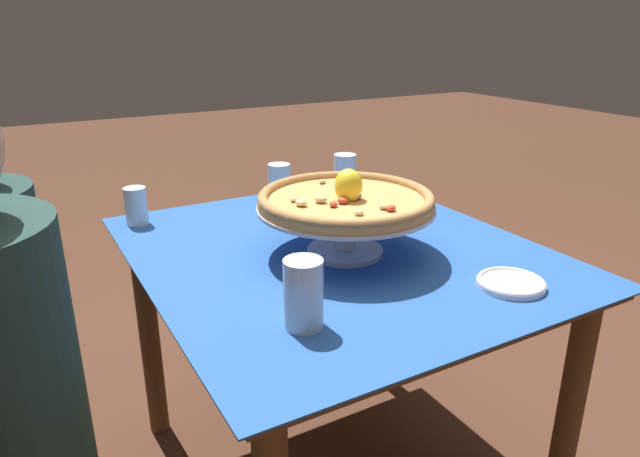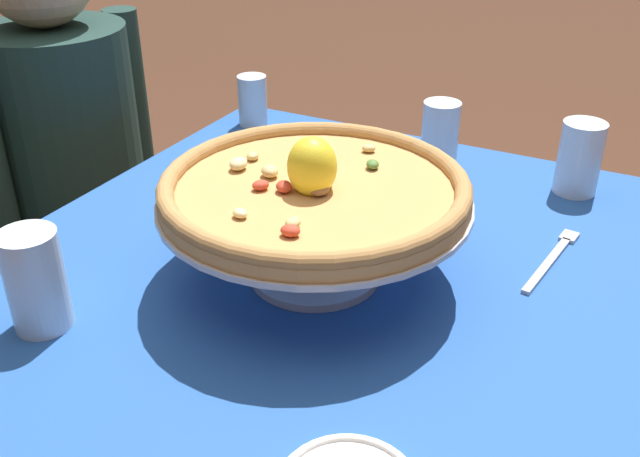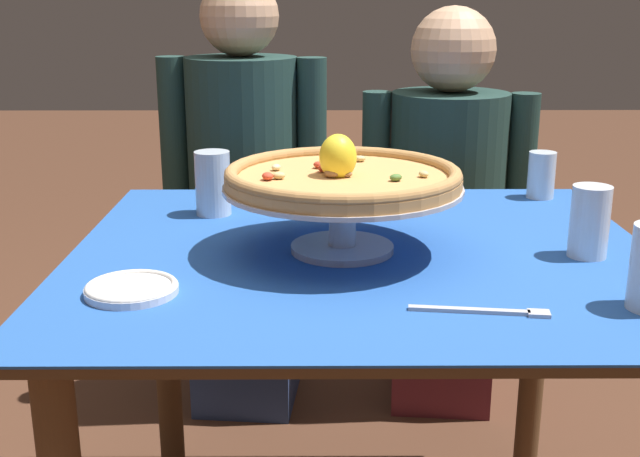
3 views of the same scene
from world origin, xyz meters
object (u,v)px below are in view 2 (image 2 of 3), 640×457
Objects in this scene: water_glass_front_right at (579,162)px; water_glass_back_right at (253,104)px; dinner_fork at (553,257)px; diner_right at (75,183)px; water_glass_side_right at (440,140)px; pizza at (314,187)px; pizza_stand at (315,220)px; water_glass_back_left at (37,287)px.

water_glass_front_right is 1.21× the size of water_glass_back_right.
diner_right is (0.12, 1.10, -0.17)m from dinner_fork.
water_glass_side_right reaches higher than water_glass_back_right.
pizza is at bearing -139.87° from water_glass_back_right.
pizza is at bearing 156.62° from pizza_stand.
pizza reaches higher than pizza_stand.
dinner_fork is (0.20, -0.29, -0.14)m from pizza.
pizza_stand is 3.34× the size of water_glass_front_right.
water_glass_back_right is 0.09× the size of diner_right.
water_glass_side_right is 1.21× the size of water_glass_back_right.
water_glass_back_right is at bearing 40.18° from pizza_stand.
pizza is at bearing 124.62° from dinner_fork.
diner_right reaches higher than water_glass_back_left.
pizza_stand is 0.61m from water_glass_back_right.
water_glass_back_left is 0.76m from water_glass_side_right.
pizza_stand is at bearing -43.99° from water_glass_back_left.
pizza is at bearing 148.24° from water_glass_front_right.
water_glass_back_left is at bearing -169.20° from water_glass_back_right.
diner_right reaches higher than water_glass_side_right.
diner_right is (0.32, 0.81, -0.26)m from pizza_stand.
water_glass_back_right is 0.52× the size of dinner_fork.
pizza is at bearing -111.90° from diner_right.
water_glass_side_right is at bearing 93.42° from water_glass_front_right.
pizza_stand is 0.53m from water_glass_front_right.
water_glass_back_left is (-0.26, 0.26, -0.03)m from pizza_stand.
pizza_stand is at bearing 175.82° from water_glass_side_right.
water_glass_back_right is at bearing 85.53° from water_glass_side_right.
water_glass_front_right is (0.45, -0.28, -0.03)m from pizza_stand.
water_glass_back_right is (0.73, 0.14, -0.01)m from water_glass_back_left.
pizza reaches higher than water_glass_back_right.
dinner_fork is at bearing -131.45° from water_glass_side_right.
water_glass_back_left is at bearing -136.91° from diner_right.
water_glass_side_right is (0.44, -0.03, -0.09)m from pizza.
water_glass_back_left is at bearing 130.37° from dinner_fork.
water_glass_front_right is 0.62× the size of dinner_fork.
water_glass_front_right is (0.45, -0.28, -0.09)m from pizza.
diner_right reaches higher than water_glass_front_right.
water_glass_back_left is (-0.26, 0.26, -0.08)m from pizza.
dinner_fork is 1.12m from diner_right.
pizza_stand is 3.33× the size of water_glass_side_right.
water_glass_front_right reaches higher than pizza_stand.
dinner_fork is at bearing -111.04° from water_glass_back_right.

